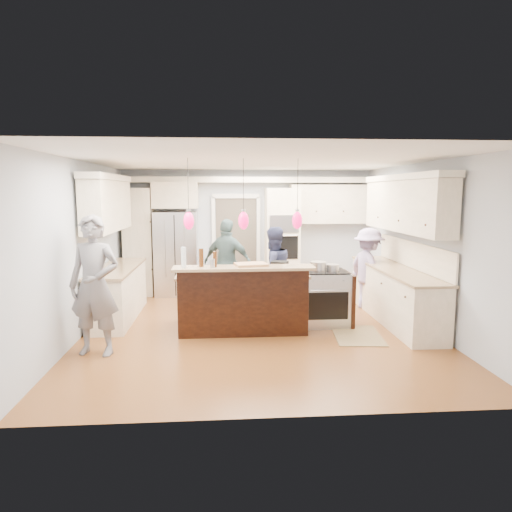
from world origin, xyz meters
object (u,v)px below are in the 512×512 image
(person_bar_end, at_px, (94,286))
(person_far_left, at_px, (273,271))
(kitchen_island, at_px, (242,299))
(refrigerator, at_px, (177,254))
(island_range, at_px, (326,298))

(person_bar_end, distance_m, person_far_left, 3.24)
(kitchen_island, bearing_deg, person_bar_end, -152.08)
(refrigerator, distance_m, island_range, 3.71)
(person_bar_end, height_order, person_far_left, person_bar_end)
(person_far_left, bearing_deg, kitchen_island, 28.16)
(refrigerator, relative_size, person_far_left, 1.12)
(island_range, xyz_separation_m, person_bar_end, (-3.46, -1.16, 0.50))
(island_range, relative_size, person_bar_end, 0.48)
(island_range, xyz_separation_m, person_far_left, (-0.82, 0.70, 0.34))
(kitchen_island, xyz_separation_m, person_bar_end, (-2.05, -1.09, 0.48))
(person_bar_end, bearing_deg, refrigerator, 89.71)
(refrigerator, height_order, kitchen_island, refrigerator)
(refrigerator, relative_size, island_range, 1.96)
(refrigerator, height_order, person_far_left, refrigerator)
(person_far_left, bearing_deg, island_range, 114.68)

